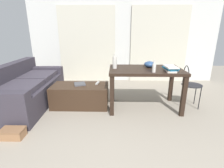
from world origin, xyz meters
TOP-DOWN VIEW (x-y plane):
  - ground_plane at (0.00, 1.46)m, footprint 8.93×8.93m
  - wall_back at (0.00, 3.72)m, footprint 5.25×0.10m
  - curtains at (0.00, 3.63)m, footprint 3.59×0.03m
  - couch at (-1.96, 1.88)m, footprint 0.92×1.98m
  - coffee_table at (-0.88, 1.84)m, footprint 1.07×0.55m
  - craft_table at (0.35, 1.79)m, footprint 1.32×0.78m
  - wire_chair at (1.20, 1.86)m, footprint 0.37×0.39m
  - bottle_near at (-0.21, 1.80)m, footprint 0.08×0.08m
  - bottle_far at (0.44, 1.51)m, footprint 0.06×0.06m
  - bowl at (0.44, 1.91)m, footprint 0.20×0.20m
  - book_stack at (0.74, 1.59)m, footprint 0.24×0.30m
  - tv_remote_primary at (-0.55, 1.95)m, footprint 0.07×0.16m
  - magazine at (-0.89, 1.87)m, footprint 0.26×0.27m
  - shoebox at (-1.62, 0.75)m, footprint 0.32×0.19m

SIDE VIEW (x-z plane):
  - ground_plane at x=0.00m, z-range 0.00..0.00m
  - shoebox at x=-1.62m, z-range 0.00..0.13m
  - coffee_table at x=-0.88m, z-range 0.00..0.42m
  - couch at x=-1.96m, z-range -0.09..0.72m
  - tv_remote_primary at x=-0.55m, z-range 0.42..0.45m
  - magazine at x=-0.89m, z-range 0.42..0.45m
  - wire_chair at x=1.20m, z-range 0.10..0.91m
  - craft_table at x=0.35m, z-range 0.28..1.04m
  - book_stack at x=0.74m, z-range 0.77..0.86m
  - bowl at x=0.44m, z-range 0.76..0.88m
  - bottle_far at x=0.44m, z-range 0.75..0.94m
  - bottle_near at x=-0.21m, z-range 0.74..1.01m
  - curtains at x=0.00m, z-range 0.00..2.07m
  - wall_back at x=0.00m, z-range 0.00..2.43m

